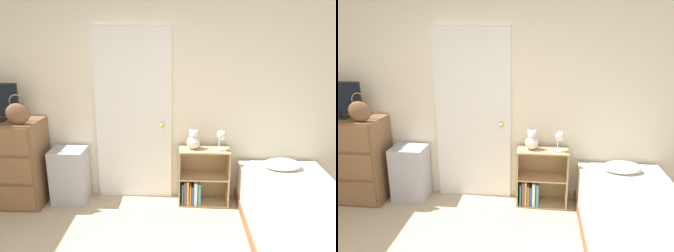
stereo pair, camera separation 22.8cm
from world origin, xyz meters
TOP-DOWN VIEW (x-y plane):
  - wall_back at (0.00, 2.24)m, footprint 10.00×0.06m
  - door_closed at (0.05, 2.19)m, footprint 0.91×0.09m
  - dresser at (-1.49, 1.95)m, footprint 0.97×0.49m
  - handbag at (-1.16, 1.80)m, footprint 0.27×0.11m
  - storage_bin at (-0.72, 2.01)m, footprint 0.41×0.35m
  - bookshelf at (0.85, 2.05)m, footprint 0.59×0.29m
  - teddy_bear at (0.77, 2.04)m, footprint 0.16×0.16m
  - desk_lamp at (1.09, 2.00)m, footprint 0.14×0.13m
  - bed at (1.79, 1.27)m, footprint 0.96×1.85m

SIDE VIEW (x-z plane):
  - bed at x=1.79m, z-range -0.05..0.57m
  - bookshelf at x=0.85m, z-range -0.07..0.63m
  - storage_bin at x=-0.72m, z-range 0.00..0.67m
  - dresser at x=-1.49m, z-range 0.00..1.04m
  - teddy_bear at x=0.77m, z-range 0.68..0.92m
  - desk_lamp at x=1.09m, z-range 0.74..0.98m
  - door_closed at x=0.05m, z-range 0.00..2.08m
  - handbag at x=-1.16m, z-range 1.00..1.33m
  - wall_back at x=0.00m, z-range 0.00..2.55m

